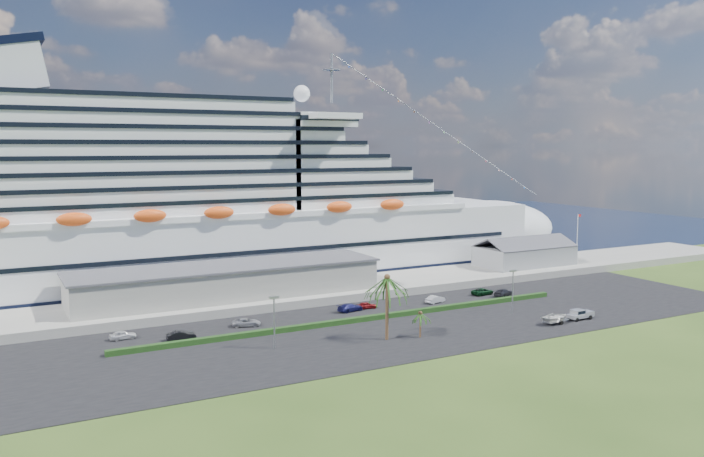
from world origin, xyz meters
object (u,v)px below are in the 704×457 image
pickup_truck (580,314)px  parked_car_3 (350,307)px  cruise_ship (209,211)px  boat_trailer (556,317)px

pickup_truck → parked_car_3: bearing=143.4°
cruise_ship → parked_car_3: (15.30, -40.24, -15.81)m
boat_trailer → cruise_ship: bearing=123.3°
parked_car_3 → pickup_truck: pickup_truck is taller
pickup_truck → boat_trailer: size_ratio=0.84×
parked_car_3 → pickup_truck: (33.94, -25.21, 0.27)m
cruise_ship → boat_trailer: 80.07m
cruise_ship → pickup_truck: size_ratio=35.44×
pickup_truck → boat_trailer: 6.15m
pickup_truck → cruise_ship: bearing=127.0°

